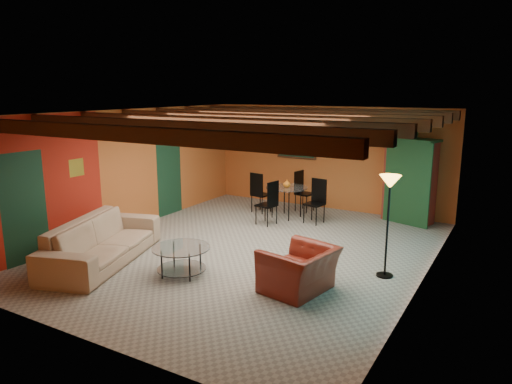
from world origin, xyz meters
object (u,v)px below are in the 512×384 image
Objects in this scene: armchair at (299,270)px; vase at (287,172)px; sofa at (102,241)px; floor_lamp at (387,226)px; armoire at (410,182)px; dining_table at (287,196)px; potted_plant at (413,131)px; coffee_table at (181,261)px.

vase is at bearing -140.30° from armchair.
sofa is 5.09m from floor_lamp.
armoire is 10.21× the size of vase.
sofa is 2.54× the size of armchair.
armchair is 0.56× the size of armoire.
armoire is at bearing -55.29° from sofa.
dining_table is 3.36m from potted_plant.
sofa reaches higher than coffee_table.
dining_table is 1.15× the size of floor_lamp.
coffee_table is 2.07× the size of potted_plant.
dining_table reaches higher than armchair.
armchair is 5.72× the size of vase.
sofa is at bearing -110.22° from armoire.
armchair is 0.53× the size of dining_table.
dining_table is at bearing -37.08° from sofa.
armoire is 4.05× the size of potted_plant.
armchair is at bearing -79.61° from armoire.
sofa is 3.73m from armchair.
armchair is 1.72m from floor_lamp.
armchair is (3.68, 0.63, -0.05)m from sofa.
sofa reaches higher than armchair.
potted_plant is (0.00, 0.00, 1.21)m from armoire.
potted_plant is at bearing 22.32° from dining_table.
potted_plant reaches higher than coffee_table.
sofa is 7.06m from armoire.
vase is at bearing 140.74° from floor_lamp.
floor_lamp is at bearing -66.13° from armoire.
sofa is 4.76m from dining_table.
armchair is 2.27× the size of potted_plant.
armoire reaches higher than dining_table.
potted_plant is at bearing 22.32° from vase.
coffee_table is at bearing -151.10° from floor_lamp.
vase is (-2.70, -1.11, 0.18)m from armoire.
armchair is 2.07m from coffee_table.
dining_table is 1.05× the size of armoire.
armoire reaches higher than coffee_table.
dining_table is 2.96m from armoire.
armoire is (0.57, 4.97, 0.62)m from armchair.
floor_lamp is (3.15, -2.58, 0.35)m from dining_table.
vase reaches higher than armchair.
coffee_table is at bearing -88.60° from vase.
vase reaches higher than sofa.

